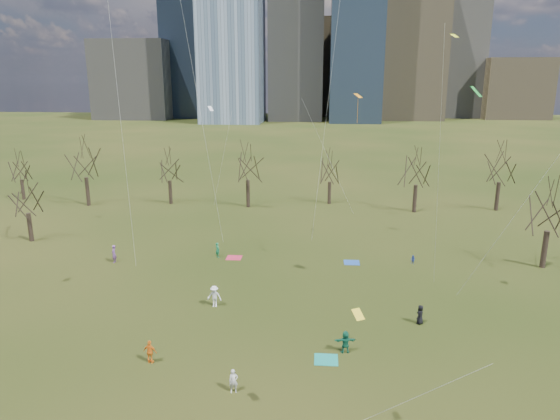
# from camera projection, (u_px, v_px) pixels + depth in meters

# --- Properties ---
(ground) EXTENTS (500.00, 500.00, 0.00)m
(ground) POSITION_uv_depth(u_px,v_px,m) (266.00, 350.00, 34.83)
(ground) COLOR black
(ground) RESTS_ON ground
(downtown_skyline) EXTENTS (212.50, 78.00, 118.00)m
(downtown_skyline) POSITION_uv_depth(u_px,v_px,m) (310.00, 33.00, 228.21)
(downtown_skyline) COLOR slate
(downtown_skyline) RESTS_ON ground
(bare_tree_row) EXTENTS (113.04, 29.80, 9.50)m
(bare_tree_row) POSITION_uv_depth(u_px,v_px,m) (294.00, 170.00, 69.18)
(bare_tree_row) COLOR black
(bare_tree_row) RESTS_ON ground
(blanket_teal) EXTENTS (1.60, 1.50, 0.03)m
(blanket_teal) POSITION_uv_depth(u_px,v_px,m) (326.00, 360.00, 33.63)
(blanket_teal) COLOR #178C7F
(blanket_teal) RESTS_ON ground
(blanket_navy) EXTENTS (1.60, 1.50, 0.03)m
(blanket_navy) POSITION_uv_depth(u_px,v_px,m) (352.00, 263.00, 51.46)
(blanket_navy) COLOR #234EA5
(blanket_navy) RESTS_ON ground
(blanket_crimson) EXTENTS (1.60, 1.50, 0.03)m
(blanket_crimson) POSITION_uv_depth(u_px,v_px,m) (234.00, 258.00, 52.85)
(blanket_crimson) COLOR #C82847
(blanket_crimson) RESTS_ON ground
(person_1) EXTENTS (0.62, 0.48, 1.51)m
(person_1) POSITION_uv_depth(u_px,v_px,m) (233.00, 381.00, 29.98)
(person_1) COLOR silver
(person_1) RESTS_ON ground
(person_4) EXTENTS (1.01, 0.58, 1.63)m
(person_4) POSITION_uv_depth(u_px,v_px,m) (150.00, 352.00, 33.08)
(person_4) COLOR orange
(person_4) RESTS_ON ground
(person_5) EXTENTS (1.56, 0.71, 1.62)m
(person_5) POSITION_uv_depth(u_px,v_px,m) (345.00, 342.00, 34.34)
(person_5) COLOR #17694C
(person_5) RESTS_ON ground
(person_6) EXTENTS (0.84, 0.89, 1.53)m
(person_6) POSITION_uv_depth(u_px,v_px,m) (420.00, 315.00, 38.42)
(person_6) COLOR black
(person_6) RESTS_ON ground
(person_7) EXTENTS (0.48, 0.70, 1.86)m
(person_7) POSITION_uv_depth(u_px,v_px,m) (114.00, 254.00, 51.33)
(person_7) COLOR #724489
(person_7) RESTS_ON ground
(person_8) EXTENTS (0.56, 0.57, 0.93)m
(person_8) POSITION_uv_depth(u_px,v_px,m) (413.00, 260.00, 51.00)
(person_8) COLOR #243A9F
(person_8) RESTS_ON ground
(person_9) EXTENTS (1.24, 0.77, 1.84)m
(person_9) POSITION_uv_depth(u_px,v_px,m) (214.00, 296.00, 41.30)
(person_9) COLOR white
(person_9) RESTS_ON ground
(person_13) EXTENTS (0.69, 0.70, 1.62)m
(person_13) POSITION_uv_depth(u_px,v_px,m) (217.00, 250.00, 52.85)
(person_13) COLOR #1C7F50
(person_13) RESTS_ON ground
(kites_airborne) EXTENTS (65.11, 49.01, 36.75)m
(kites_airborne) POSITION_uv_depth(u_px,v_px,m) (324.00, 119.00, 45.41)
(kites_airborne) COLOR #EDFF28
(kites_airborne) RESTS_ON ground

